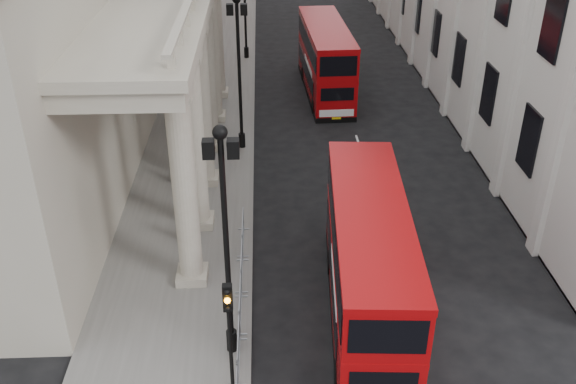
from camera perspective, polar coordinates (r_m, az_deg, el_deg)
The scene contains 13 objects.
sidewalk_west at distance 45.35m, azimuth -6.89°, elevation 9.37°, with size 6.00×140.00×0.12m, color slate.
sidewalk_east at distance 47.00m, azimuth 13.88°, elevation 9.45°, with size 3.00×140.00×0.12m, color slate.
kerb at distance 45.20m, azimuth -3.11°, elevation 9.49°, with size 0.20×140.00×0.14m, color slate.
portico_building at distance 33.81m, azimuth -21.89°, elevation 11.01°, with size 9.00×28.00×12.00m, color #A69E8B.
lamp_post_south at distance 19.66m, azimuth -5.57°, elevation -3.53°, with size 1.05×0.44×8.32m.
lamp_post_mid at distance 34.18m, azimuth -4.38°, elevation 11.31°, with size 1.05×0.44×8.32m.
traffic_light at distance 19.13m, azimuth -5.27°, elevation -11.38°, with size 0.28×0.33×4.30m.
crowd_barriers at distance 20.97m, azimuth -4.50°, elevation -15.97°, with size 0.50×18.75×1.10m.
bus_near at distance 22.88m, azimuth 7.14°, elevation -6.07°, with size 3.14×10.58×4.51m.
bus_far at distance 43.29m, azimuth 3.35°, elevation 11.79°, with size 3.01×10.63×4.54m.
pedestrian_a at distance 27.56m, azimuth -8.82°, elevation -3.07°, with size 0.56×0.37×1.53m, color black.
pedestrian_b at distance 31.76m, azimuth -9.01°, elevation 1.76°, with size 0.81×0.63×1.67m, color black.
pedestrian_c at distance 32.87m, azimuth -8.96°, elevation 2.78°, with size 0.82×0.54×1.69m, color black.
Camera 1 is at (0.63, -12.44, 15.63)m, focal length 40.00 mm.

